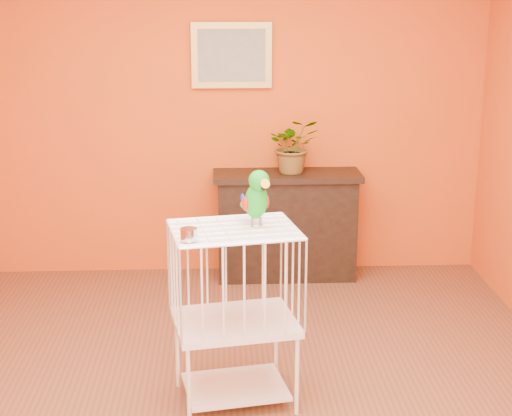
{
  "coord_description": "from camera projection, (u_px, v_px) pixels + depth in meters",
  "views": [
    {
      "loc": [
        -0.09,
        -3.9,
        2.23
      ],
      "look_at": [
        0.09,
        0.09,
        1.12
      ],
      "focal_mm": 55.0,
      "sensor_mm": 36.0,
      "label": 1
    }
  ],
  "objects": [
    {
      "name": "ground",
      "position": [
        240.0,
        406.0,
        4.36
      ],
      "size": [
        4.5,
        4.5,
        0.0
      ],
      "primitive_type": "plane",
      "color": "brown",
      "rests_on": "ground"
    },
    {
      "name": "room_shell",
      "position": [
        239.0,
        124.0,
        3.93
      ],
      "size": [
        4.5,
        4.5,
        4.5
      ],
      "color": "#DD4514",
      "rests_on": "ground"
    },
    {
      "name": "console_cabinet",
      "position": [
        286.0,
        225.0,
        6.23
      ],
      "size": [
        1.15,
        0.41,
        0.86
      ],
      "color": "black",
      "rests_on": "ground"
    },
    {
      "name": "potted_plant",
      "position": [
        293.0,
        151.0,
        6.09
      ],
      "size": [
        0.42,
        0.46,
        0.34
      ],
      "primitive_type": "imported",
      "rotation": [
        0.0,
        0.0,
        0.08
      ],
      "color": "#26722D",
      "rests_on": "console_cabinet"
    },
    {
      "name": "framed_picture",
      "position": [
        232.0,
        55.0,
        6.02
      ],
      "size": [
        0.62,
        0.04,
        0.5
      ],
      "color": "#BE9043",
      "rests_on": "room_shell"
    },
    {
      "name": "birdcage",
      "position": [
        235.0,
        313.0,
        4.29
      ],
      "size": [
        0.73,
        0.61,
        1.01
      ],
      "rotation": [
        0.0,
        0.0,
        0.18
      ],
      "color": "white",
      "rests_on": "ground"
    },
    {
      "name": "feed_cup",
      "position": [
        189.0,
        234.0,
        3.95
      ],
      "size": [
        0.09,
        0.09,
        0.06
      ],
      "primitive_type": "cylinder",
      "color": "silver",
      "rests_on": "birdcage"
    },
    {
      "name": "parrot",
      "position": [
        256.0,
        197.0,
        4.17
      ],
      "size": [
        0.18,
        0.28,
        0.31
      ],
      "rotation": [
        0.0,
        0.0,
        0.38
      ],
      "color": "#59544C",
      "rests_on": "birdcage"
    }
  ]
}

